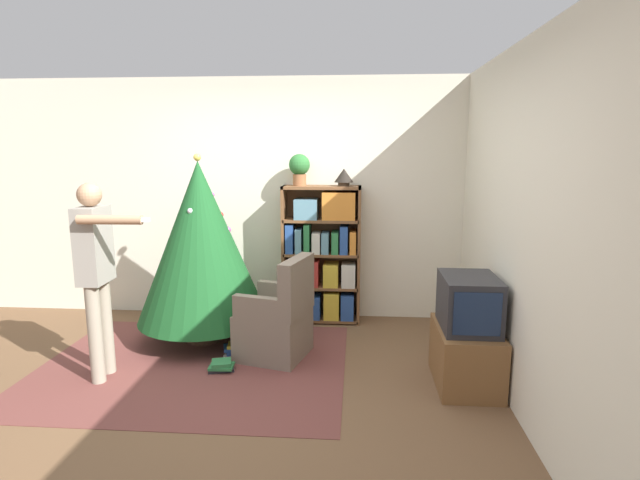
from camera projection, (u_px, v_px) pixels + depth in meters
ground_plane at (244, 393)px, 3.83m from camera, size 14.00×14.00×0.00m
wall_back at (280, 199)px, 5.48m from camera, size 8.00×0.10×2.60m
wall_right at (527, 229)px, 3.45m from camera, size 0.10×8.00×2.60m
area_rug at (193, 365)px, 4.31m from camera, size 2.62×2.05×0.01m
bookshelf at (323, 255)px, 5.32m from camera, size 0.83×0.31×1.47m
tv_stand at (466, 356)px, 3.94m from camera, size 0.47×0.72×0.47m
television at (469, 303)px, 3.86m from camera, size 0.42×0.56×0.41m
game_remote at (454, 336)px, 3.70m from camera, size 0.04×0.12×0.02m
christmas_tree at (201, 242)px, 4.74m from camera, size 1.24×1.24×1.81m
armchair at (278, 322)px, 4.45m from camera, size 0.70×0.69×0.92m
standing_person at (96, 265)px, 3.93m from camera, size 0.64×0.47×1.59m
potted_plant at (299, 167)px, 5.18m from camera, size 0.22×0.22×0.33m
table_lamp at (344, 176)px, 5.16m from camera, size 0.20×0.20×0.18m
book_pile_near_tree at (237, 350)px, 4.51m from camera, size 0.26×0.21×0.12m
book_pile_by_chair at (221, 366)px, 4.21m from camera, size 0.24×0.18×0.09m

